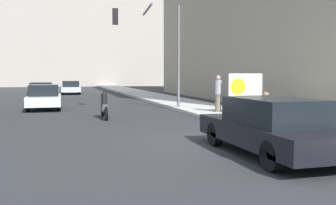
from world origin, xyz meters
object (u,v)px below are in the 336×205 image
(protest_banner, at_px, (245,92))
(parked_car_curbside, at_px, (271,126))
(pedestrian_behind, at_px, (218,93))
(motorcycle_on_road, at_px, (104,107))
(car_on_road_nearest, at_px, (44,97))
(seated_protester, at_px, (266,108))
(traffic_light_pole, at_px, (155,37))
(car_on_road_midblock, at_px, (41,91))
(car_on_road_distant, at_px, (71,87))

(protest_banner, relative_size, parked_car_curbside, 0.39)
(pedestrian_behind, bearing_deg, motorcycle_on_road, -28.02)
(car_on_road_nearest, bearing_deg, seated_protester, -54.48)
(seated_protester, distance_m, traffic_light_pole, 9.40)
(pedestrian_behind, height_order, protest_banner, protest_banner)
(parked_car_curbside, relative_size, car_on_road_nearest, 1.09)
(car_on_road_midblock, bearing_deg, pedestrian_behind, -58.59)
(car_on_road_midblock, xyz_separation_m, car_on_road_distant, (2.43, 8.51, -0.01))
(traffic_light_pole, distance_m, car_on_road_distant, 20.21)
(seated_protester, distance_m, car_on_road_nearest, 13.32)
(traffic_light_pole, relative_size, motorcycle_on_road, 2.62)
(car_on_road_midblock, bearing_deg, car_on_road_nearest, -86.18)
(car_on_road_nearest, xyz_separation_m, motorcycle_on_road, (2.77, -5.45, -0.18))
(car_on_road_nearest, bearing_deg, protest_banner, -33.90)
(traffic_light_pole, height_order, parked_car_curbside, traffic_light_pole)
(car_on_road_nearest, distance_m, motorcycle_on_road, 6.12)
(seated_protester, relative_size, parked_car_curbside, 0.26)
(pedestrian_behind, xyz_separation_m, traffic_light_pole, (-2.29, 3.41, 2.94))
(car_on_road_midblock, relative_size, car_on_road_distant, 0.94)
(seated_protester, xyz_separation_m, car_on_road_nearest, (-7.74, 10.84, -0.11))
(protest_banner, height_order, car_on_road_nearest, protest_banner)
(traffic_light_pole, xyz_separation_m, car_on_road_distant, (-4.08, 19.51, -3.33))
(car_on_road_distant, bearing_deg, car_on_road_nearest, -96.07)
(seated_protester, relative_size, protest_banner, 0.65)
(traffic_light_pole, bearing_deg, car_on_road_midblock, 120.61)
(pedestrian_behind, relative_size, car_on_road_distant, 0.38)
(seated_protester, xyz_separation_m, pedestrian_behind, (0.48, 5.23, 0.26))
(parked_car_curbside, xyz_separation_m, motorcycle_on_road, (-3.03, 8.86, -0.18))
(pedestrian_behind, bearing_deg, car_on_road_distant, -100.88)
(seated_protester, bearing_deg, traffic_light_pole, 107.45)
(motorcycle_on_road, bearing_deg, car_on_road_nearest, 116.97)
(pedestrian_behind, bearing_deg, traffic_light_pole, -82.52)
(car_on_road_distant, bearing_deg, motorcycle_on_road, -87.65)
(car_on_road_distant, bearing_deg, traffic_light_pole, -78.19)
(car_on_road_nearest, bearing_deg, pedestrian_behind, -34.31)
(seated_protester, bearing_deg, motorcycle_on_road, 138.24)
(motorcycle_on_road, bearing_deg, car_on_road_distant, 92.35)
(car_on_road_nearest, relative_size, car_on_road_midblock, 0.99)
(traffic_light_pole, bearing_deg, car_on_road_nearest, 159.69)
(seated_protester, distance_m, car_on_road_distant, 28.76)
(pedestrian_behind, distance_m, car_on_road_distant, 23.79)
(car_on_road_midblock, bearing_deg, protest_banner, -56.69)
(car_on_road_distant, distance_m, motorcycle_on_road, 22.79)
(seated_protester, height_order, motorcycle_on_road, seated_protester)
(pedestrian_behind, xyz_separation_m, parked_car_curbside, (-2.41, -8.70, -0.37))
(protest_banner, bearing_deg, car_on_road_midblock, 123.31)
(seated_protester, distance_m, motorcycle_on_road, 7.33)
(traffic_light_pole, relative_size, car_on_road_nearest, 1.30)
(pedestrian_behind, relative_size, car_on_road_midblock, 0.40)
(seated_protester, distance_m, pedestrian_behind, 5.26)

